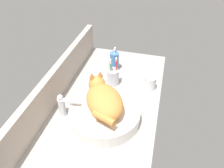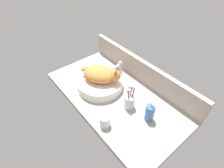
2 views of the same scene
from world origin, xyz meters
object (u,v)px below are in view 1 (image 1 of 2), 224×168
object	(u,v)px
soap_dispenser	(114,61)
water_glass	(150,83)
faucet	(64,105)
toothbrush_cup	(113,76)
cat	(103,99)
sink_basin	(105,114)

from	to	relation	value
soap_dispenser	water_glass	bearing A→B (deg)	-119.36
faucet	soap_dispenser	bearing A→B (deg)	-17.45
toothbrush_cup	water_glass	bearing A→B (deg)	-86.60
toothbrush_cup	water_glass	distance (cm)	22.81
cat	water_glass	world-z (taller)	cat
sink_basin	water_glass	bearing A→B (deg)	-31.85
cat	toothbrush_cup	world-z (taller)	cat
cat	faucet	distance (cm)	21.48
soap_dispenser	faucet	bearing A→B (deg)	162.55
cat	faucet	bearing A→B (deg)	98.56
sink_basin	cat	distance (cm)	9.54
cat	water_glass	xyz separation A→B (cm)	(29.96, -20.12, -9.32)
soap_dispenser	water_glass	world-z (taller)	soap_dispenser
cat	soap_dispenser	world-z (taller)	cat
sink_basin	faucet	distance (cm)	21.69
sink_basin	cat	bearing A→B (deg)	37.92
faucet	toothbrush_cup	world-z (taller)	toothbrush_cup
faucet	water_glass	distance (cm)	52.43
sink_basin	soap_dispenser	world-z (taller)	soap_dispenser
cat	faucet	size ratio (longest dim) A/B	2.22
sink_basin	cat	xyz separation A→B (cm)	(1.08, 0.84, 9.44)
cat	toothbrush_cup	size ratio (longest dim) A/B	1.62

